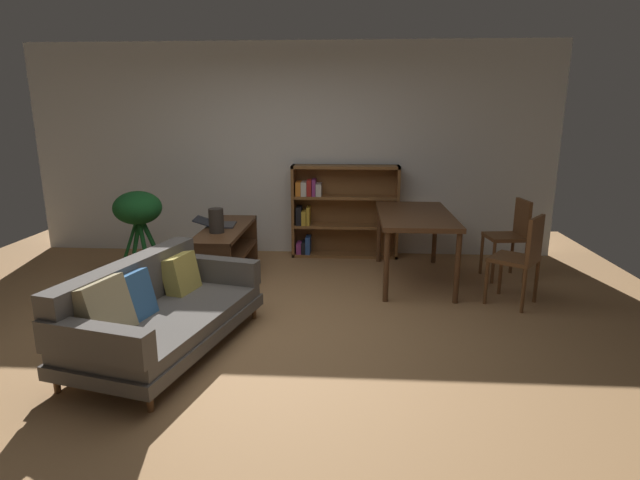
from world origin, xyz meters
name	(u,v)px	position (x,y,z in m)	size (l,w,h in m)	color
ground_plane	(255,335)	(0.00, 0.00, 0.00)	(8.16, 8.16, 0.00)	#A87A4C
back_wall_panel	(291,151)	(0.00, 2.70, 1.35)	(6.80, 0.10, 2.70)	silver
fabric_couch	(156,309)	(-0.72, -0.30, 0.33)	(1.24, 1.87, 0.72)	brown
media_console	(226,254)	(-0.59, 1.43, 0.30)	(0.44, 1.40, 0.60)	#56351E
open_laptop	(217,224)	(-0.70, 1.53, 0.62)	(0.47, 0.35, 0.09)	#333338
desk_speaker	(216,221)	(-0.62, 1.20, 0.73)	(0.16, 0.16, 0.26)	#2D2823
potted_floor_plant	(138,216)	(-1.59, 1.49, 0.70)	(0.53, 0.53, 0.99)	#9E9389
dining_table	(415,220)	(1.50, 1.56, 0.69)	(0.79, 1.49, 0.76)	#56351E
dining_chair_near	(521,255)	(2.44, 0.86, 0.50)	(0.56, 0.56, 0.89)	brown
dining_chair_far	(511,234)	(2.59, 1.69, 0.52)	(0.44, 0.43, 0.90)	brown
bookshelf	(339,211)	(0.64, 2.53, 0.59)	(1.37, 0.29, 1.19)	brown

